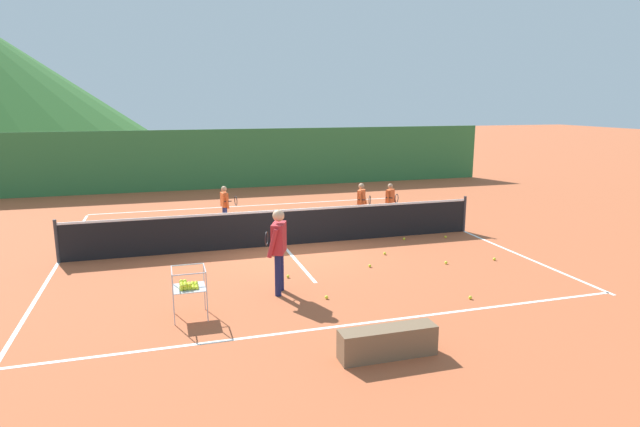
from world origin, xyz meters
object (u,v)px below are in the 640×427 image
student_2 (390,199)px  tennis_ball_4 (327,297)px  tennis_ball_5 (370,266)px  tennis_ball_3 (404,239)px  tennis_ball_7 (494,259)px  tennis_net (283,227)px  tennis_ball_1 (446,237)px  tennis_ball_8 (385,253)px  instructor (278,243)px  tennis_ball_6 (288,276)px  student_1 (362,200)px  ball_cart (188,286)px  tennis_ball_0 (446,263)px  student_0 (225,202)px  tennis_ball_2 (470,298)px  courtside_bench (388,342)px

student_2 → tennis_ball_4: bearing=-123.8°
student_2 → tennis_ball_5: size_ratio=17.92×
tennis_ball_3 → tennis_ball_7: 2.69m
tennis_net → tennis_ball_4: (-0.06, -4.09, -0.47)m
tennis_ball_1 → tennis_ball_8: size_ratio=1.00×
instructor → tennis_ball_6: (0.38, 0.85, -0.99)m
tennis_ball_5 → tennis_ball_7: bearing=-6.6°
tennis_net → student_1: student_1 is taller
student_1 → tennis_ball_4: student_1 is taller
ball_cart → tennis_ball_5: 4.57m
tennis_ball_4 → tennis_ball_0: bearing=21.8°
student_2 → tennis_ball_4: student_2 is taller
tennis_ball_6 → tennis_ball_8: bearing=20.9°
student_1 → tennis_ball_3: student_1 is taller
tennis_ball_4 → tennis_ball_8: (2.31, 2.49, 0.00)m
student_0 → tennis_ball_8: 5.50m
tennis_ball_2 → tennis_ball_5: bearing=114.3°
instructor → courtside_bench: (0.97, -3.14, -0.79)m
tennis_ball_1 → tennis_ball_5: size_ratio=1.00×
tennis_ball_5 → tennis_net: bearing=121.6°
tennis_ball_4 → tennis_ball_5: size_ratio=1.00×
instructor → tennis_ball_0: bearing=10.2°
tennis_ball_7 → tennis_ball_8: bearing=152.6°
instructor → tennis_ball_2: size_ratio=25.04×
tennis_ball_3 → tennis_ball_6: 4.42m
student_2 → tennis_ball_3: (-0.58, -2.28, -0.70)m
instructor → tennis_ball_5: (2.37, 1.04, -0.99)m
tennis_ball_2 → tennis_ball_6: same height
tennis_ball_2 → tennis_ball_3: bearing=80.8°
student_2 → tennis_ball_0: (-0.60, -4.59, -0.70)m
student_0 → tennis_ball_4: size_ratio=18.42×
courtside_bench → tennis_net: bearing=90.9°
tennis_net → tennis_ball_1: 4.61m
tennis_ball_5 → tennis_ball_8: bearing=48.9°
instructor → student_1: 6.24m
tennis_net → tennis_ball_3: 3.40m
tennis_ball_0 → tennis_ball_4: 3.64m
tennis_ball_3 → tennis_ball_4: same height
tennis_ball_1 → tennis_ball_7: bearing=-89.0°
tennis_ball_3 → tennis_ball_7: bearing=-62.3°
ball_cart → student_2: bearing=42.8°
tennis_ball_0 → tennis_ball_1: 2.50m
ball_cart → tennis_ball_0: size_ratio=13.22×
tennis_ball_3 → tennis_ball_2: bearing=-99.2°
ball_cart → tennis_ball_7: size_ratio=13.22×
tennis_ball_3 → courtside_bench: size_ratio=0.05×
tennis_ball_0 → tennis_ball_6: (-3.81, 0.10, 0.00)m
courtside_bench → student_2: bearing=65.8°
instructor → tennis_ball_8: size_ratio=25.04×
tennis_net → tennis_ball_0: size_ratio=161.70×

